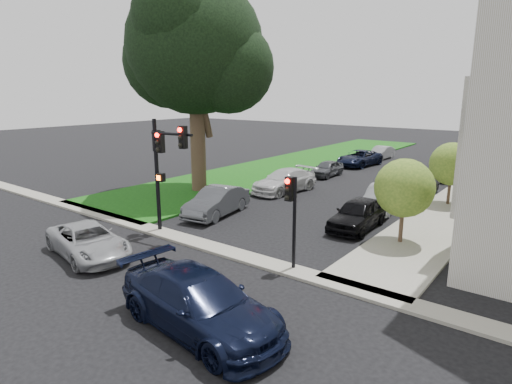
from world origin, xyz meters
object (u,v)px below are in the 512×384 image
Objects in this scene: eucalyptus at (194,46)px; traffic_signal_secondary at (292,206)px; car_parked_4 at (460,159)px; car_parked_5 at (217,202)px; car_parked_1 at (382,198)px; car_parked_6 at (284,181)px; traffic_signal_main at (163,156)px; car_parked_2 at (412,185)px; car_parked_7 at (327,169)px; car_parked_0 at (358,214)px; small_tree_b at (452,164)px; small_tree_a at (404,188)px; car_parked_3 at (445,170)px; small_tree_c at (479,148)px; car_cross_near at (88,241)px; car_parked_9 at (381,153)px; car_parked_8 at (359,158)px; car_cross_far at (199,302)px.

eucalyptus is 3.80× the size of traffic_signal_secondary.
car_parked_4 is 25.48m from car_parked_5.
car_parked_5 is (-6.90, -6.40, 0.05)m from car_parked_1.
car_parked_5 is 6.99m from car_parked_6.
car_parked_2 is at bearing 65.56° from traffic_signal_main.
car_parked_0 is at bearing -56.65° from car_parked_7.
traffic_signal_main reaches higher than small_tree_b.
small_tree_a reaches higher than car_parked_3.
traffic_signal_main reaches higher than car_parked_7.
traffic_signal_secondary is (-2.39, -5.36, -0.03)m from small_tree_a.
car_parked_2 is (-2.66, 9.88, -1.94)m from small_tree_a.
small_tree_c reaches higher than car_parked_1.
car_cross_near is at bearing -101.33° from car_parked_5.
car_parked_0 is (-0.10, 6.30, -1.79)m from traffic_signal_secondary.
car_parked_0 is 23.73m from car_parked_9.
eucalyptus is 3.69× the size of car_parked_7.
car_parked_1 is 0.96× the size of car_parked_2.
car_parked_2 is 0.87× the size of car_parked_4.
small_tree_b reaches higher than car_parked_6.
car_parked_5 is 1.25× the size of car_parked_7.
eucalyptus is 2.64× the size of car_parked_4.
car_parked_9 is at bearing 91.01° from traffic_signal_main.
small_tree_a is at bearing -55.38° from car_parked_8.
car_parked_8 is (-10.14, 1.95, -1.91)m from small_tree_c.
car_cross_far is 1.29× the size of car_parked_0.
traffic_signal_main is 5.05m from car_cross_near.
small_tree_a is 11.35m from car_parked_6.
car_parked_6 is 6.66m from car_parked_7.
eucalyptus is at bearing -124.02° from car_parked_4.
car_parked_4 is at bearing -0.77° from car_parked_9.
car_parked_7 reaches higher than car_parked_2.
car_parked_6 is (-0.01, 14.69, 0.10)m from car_cross_near.
traffic_signal_secondary is (12.23, -7.36, -6.94)m from eucalyptus.
small_tree_a is 16.72m from car_parked_3.
car_parked_3 is (12.41, 14.48, -8.76)m from eucalyptus.
car_parked_4 is at bearing 96.38° from small_tree_a.
traffic_signal_secondary reaches higher than car_parked_6.
car_parked_8 is at bearing 91.38° from traffic_signal_main.
car_parked_2 is (-2.66, 1.54, -1.90)m from small_tree_b.
eucalyptus is 10.52m from car_parked_6.
traffic_signal_secondary reaches higher than car_parked_7.
traffic_signal_main is at bearing -110.23° from car_parked_3.
car_parked_6 is 12.93m from car_parked_8.
car_parked_8 is at bearing 81.22° from car_parked_5.
eucalyptus is 2.95× the size of car_parked_5.
small_tree_b is at bearing -76.37° from car_parked_3.
small_tree_c is 14.85m from car_parked_6.
small_tree_a reaches higher than car_parked_4.
car_cross_far is 1.30× the size of car_parked_1.
traffic_signal_secondary reaches higher than car_cross_near.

